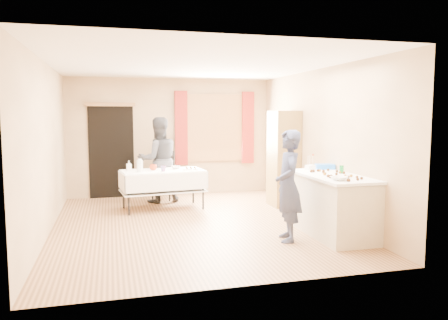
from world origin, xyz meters
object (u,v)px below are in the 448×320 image
object	(u,v)px
girl	(288,186)
woman	(159,160)
counter	(332,205)
party_table	(163,186)
cabinet	(284,159)
chair	(163,185)

from	to	relation	value
girl	woman	world-z (taller)	woman
counter	party_table	size ratio (longest dim) A/B	1.00
cabinet	chair	xyz separation A→B (m)	(-2.24, 1.24, -0.63)
woman	chair	bearing A→B (deg)	-122.08
counter	party_table	distance (m)	3.32
cabinet	woman	distance (m)	2.55
party_table	woman	bearing A→B (deg)	83.86
cabinet	party_table	world-z (taller)	cabinet
cabinet	chair	bearing A→B (deg)	150.98
party_table	counter	bearing A→B (deg)	-53.69
party_table	chair	bearing A→B (deg)	76.64
girl	woman	bearing A→B (deg)	-144.54
party_table	chair	world-z (taller)	chair
chair	woman	size ratio (longest dim) A/B	0.59
cabinet	girl	bearing A→B (deg)	-110.80
girl	woman	distance (m)	3.58
girl	chair	bearing A→B (deg)	-147.95
cabinet	chair	distance (m)	2.64
cabinet	chair	size ratio (longest dim) A/B	1.83
girl	cabinet	bearing A→B (deg)	170.01
party_table	girl	bearing A→B (deg)	-66.40
chair	girl	world-z (taller)	girl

